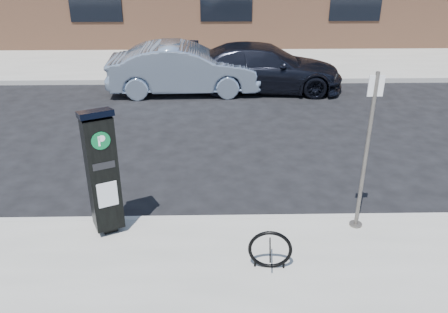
{
  "coord_description": "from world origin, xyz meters",
  "views": [
    {
      "loc": [
        -0.47,
        -6.86,
        4.71
      ],
      "look_at": [
        -0.32,
        0.5,
        1.06
      ],
      "focal_mm": 38.0,
      "sensor_mm": 36.0,
      "label": 1
    }
  ],
  "objects_px": {
    "sign_pole": "(366,155)",
    "car_silver": "(184,68)",
    "parking_kiosk": "(102,171)",
    "car_dark": "(263,67)",
    "bike_rack": "(270,250)"
  },
  "relations": [
    {
      "from": "bike_rack",
      "to": "car_silver",
      "type": "xyz_separation_m",
      "value": [
        -1.71,
        8.52,
        0.28
      ]
    },
    {
      "from": "sign_pole",
      "to": "car_silver",
      "type": "bearing_deg",
      "value": 110.76
    },
    {
      "from": "sign_pole",
      "to": "parking_kiosk",
      "type": "bearing_deg",
      "value": 177.79
    },
    {
      "from": "bike_rack",
      "to": "car_dark",
      "type": "xyz_separation_m",
      "value": [
        0.73,
        8.75,
        0.24
      ]
    },
    {
      "from": "sign_pole",
      "to": "car_dark",
      "type": "xyz_separation_m",
      "value": [
        -0.84,
        7.7,
        -0.76
      ]
    },
    {
      "from": "car_silver",
      "to": "sign_pole",
      "type": "bearing_deg",
      "value": -158.04
    },
    {
      "from": "parking_kiosk",
      "to": "sign_pole",
      "type": "distance_m",
      "value": 4.11
    },
    {
      "from": "parking_kiosk",
      "to": "bike_rack",
      "type": "xyz_separation_m",
      "value": [
        2.54,
        -1.0,
        -0.78
      ]
    },
    {
      "from": "sign_pole",
      "to": "car_silver",
      "type": "distance_m",
      "value": 8.19
    },
    {
      "from": "bike_rack",
      "to": "sign_pole",
      "type": "bearing_deg",
      "value": 39.78
    },
    {
      "from": "parking_kiosk",
      "to": "car_dark",
      "type": "relative_size",
      "value": 0.44
    },
    {
      "from": "car_silver",
      "to": "bike_rack",
      "type": "bearing_deg",
      "value": -170.37
    },
    {
      "from": "sign_pole",
      "to": "car_silver",
      "type": "height_order",
      "value": "sign_pole"
    },
    {
      "from": "sign_pole",
      "to": "bike_rack",
      "type": "height_order",
      "value": "sign_pole"
    },
    {
      "from": "parking_kiosk",
      "to": "car_silver",
      "type": "height_order",
      "value": "parking_kiosk"
    }
  ]
}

